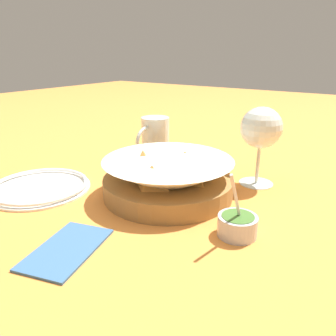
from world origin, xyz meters
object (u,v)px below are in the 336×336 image
at_px(sauce_cup, 237,224).
at_px(beer_mug, 155,141).
at_px(wine_glass, 261,130).
at_px(food_basket, 168,179).
at_px(side_plate, 40,187).

xyz_separation_m(sauce_cup, beer_mug, (-0.24, -0.35, 0.04)).
height_order(wine_glass, beer_mug, wine_glass).
bearing_deg(wine_glass, sauce_cup, 12.90).
relative_size(food_basket, beer_mug, 2.24).
bearing_deg(food_basket, wine_glass, 141.43).
bearing_deg(food_basket, side_plate, -60.55).
distance_m(food_basket, side_plate, 0.28).
height_order(food_basket, sauce_cup, sauce_cup).
relative_size(sauce_cup, side_plate, 0.56).
distance_m(food_basket, sauce_cup, 0.20).
bearing_deg(food_basket, beer_mug, -137.03).
height_order(food_basket, side_plate, food_basket).
relative_size(food_basket, side_plate, 1.25).
xyz_separation_m(sauce_cup, wine_glass, (-0.24, -0.05, 0.11)).
bearing_deg(sauce_cup, wine_glass, -167.10).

